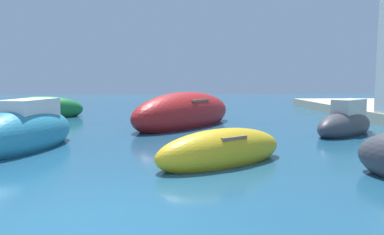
# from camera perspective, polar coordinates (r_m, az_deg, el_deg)

# --- Properties ---
(ground) EXTENTS (80.00, 80.00, 0.00)m
(ground) POSITION_cam_1_polar(r_m,az_deg,el_deg) (5.65, -16.67, -15.10)
(ground) COLOR #1E5170
(moored_boat_0) EXTENTS (2.62, 4.48, 1.73)m
(moored_boat_0) POSITION_cam_1_polar(r_m,az_deg,el_deg) (11.69, -24.25, -2.10)
(moored_boat_0) COLOR teal
(moored_boat_0) RESTS_ON ground
(moored_boat_3) EXTENTS (4.48, 3.20, 1.41)m
(moored_boat_3) POSITION_cam_1_polar(r_m,az_deg,el_deg) (20.40, -22.04, 1.06)
(moored_boat_3) COLOR #197233
(moored_boat_3) RESTS_ON ground
(moored_boat_4) EXTENTS (3.36, 3.17, 1.48)m
(moored_boat_4) POSITION_cam_1_polar(r_m,az_deg,el_deg) (14.50, 22.31, -0.89)
(moored_boat_4) COLOR #3F3F47
(moored_boat_4) RESTS_ON ground
(moored_boat_5) EXTENTS (5.35, 6.30, 1.83)m
(moored_boat_5) POSITION_cam_1_polar(r_m,az_deg,el_deg) (15.75, -1.14, 0.58)
(moored_boat_5) COLOR #B21E1E
(moored_boat_5) RESTS_ON ground
(moored_boat_7) EXTENTS (3.66, 2.97, 1.07)m
(moored_boat_7) POSITION_cam_1_polar(r_m,az_deg,el_deg) (8.89, 4.55, -5.10)
(moored_boat_7) COLOR gold
(moored_boat_7) RESTS_ON ground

